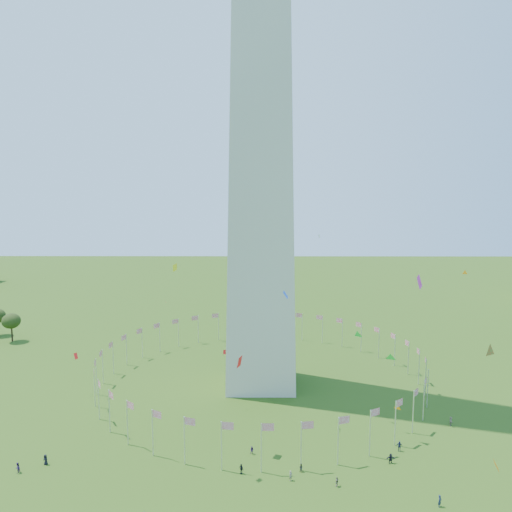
% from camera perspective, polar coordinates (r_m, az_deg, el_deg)
% --- Properties ---
extents(ground, '(600.00, 600.00, 0.00)m').
position_cam_1_polar(ground, '(86.29, 0.64, -26.88)').
color(ground, '#284510').
rests_on(ground, ground).
extents(washington_monument, '(16.80, 16.80, 169.00)m').
position_cam_1_polar(washington_monument, '(126.44, 0.58, 23.91)').
color(washington_monument, beige).
rests_on(washington_monument, ground).
extents(flag_ring, '(80.24, 80.24, 9.00)m').
position_cam_1_polar(flag_ring, '(129.05, 0.53, -12.56)').
color(flag_ring, silver).
rests_on(flag_ring, ground).
extents(crowd, '(96.65, 58.92, 1.97)m').
position_cam_1_polar(crowd, '(88.30, 7.84, -25.37)').
color(crowd, '#1B4525').
rests_on(crowd, ground).
extents(kites_aloft, '(113.23, 84.59, 33.33)m').
position_cam_1_polar(kites_aloft, '(96.70, 9.88, -10.04)').
color(kites_aloft, green).
rests_on(kites_aloft, ground).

